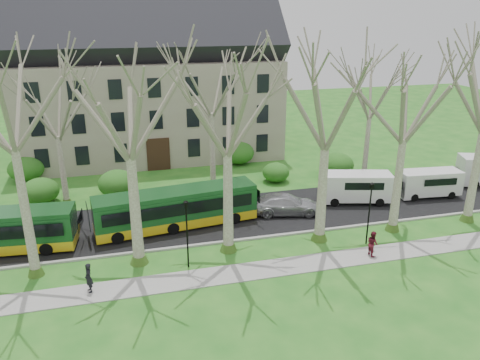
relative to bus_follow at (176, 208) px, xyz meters
name	(u,v)px	position (x,y,z in m)	size (l,w,h in m)	color
ground	(276,247)	(5.94, -4.73, -1.49)	(120.00, 120.00, 0.00)	#21661D
sidewalk	(290,266)	(5.94, -7.23, -1.46)	(70.00, 2.00, 0.06)	gray
road	(253,214)	(5.94, 0.77, -1.46)	(80.00, 8.00, 0.06)	black
curb	(269,236)	(5.94, -3.23, -1.42)	(80.00, 0.25, 0.14)	#A5A39E
building	(149,78)	(-0.06, 19.27, 6.57)	(26.50, 12.20, 16.00)	gray
tree_row_verge	(278,144)	(5.94, -4.43, 5.51)	(49.00, 7.00, 14.00)	gray
tree_row_far	(220,123)	(4.60, 6.27, 4.51)	(33.00, 7.00, 12.00)	gray
lamp_row	(283,218)	(5.94, -5.73, 1.08)	(36.22, 0.22, 4.30)	black
hedges	(178,172)	(1.27, 9.27, -0.49)	(30.60, 8.60, 2.00)	#215919
bus_follow	(176,208)	(0.00, 0.00, 0.00)	(11.46, 2.39, 2.87)	#14481D
sedan	(286,204)	(8.36, 0.20, -0.67)	(2.13, 5.24, 1.52)	#A5A6AA
van_a	(355,188)	(14.53, 0.94, -0.21)	(5.59, 2.03, 2.44)	silver
van_b	(429,184)	(21.03, 0.53, -0.31)	(5.13, 1.86, 2.24)	silver
pedestrian_a	(89,278)	(-5.76, -7.07, -0.58)	(0.62, 0.41, 1.71)	black
pedestrian_b	(373,243)	(11.45, -7.29, -0.61)	(0.80, 0.62, 1.64)	maroon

